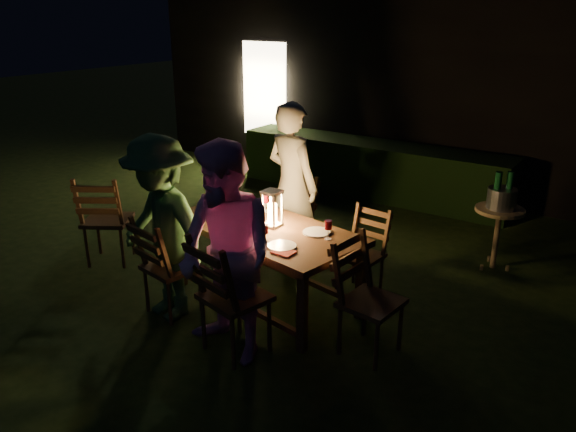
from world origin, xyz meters
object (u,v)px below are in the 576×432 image
Objects in this scene: chair_far_left at (289,237)px; person_house_side at (292,185)px; chair_near_left at (171,283)px; person_opp_left at (162,229)px; lantern at (272,210)px; bottle_bucket_a at (496,194)px; chair_near_right at (234,316)px; bottle_table at (247,206)px; side_table at (499,215)px; person_opp_right at (227,255)px; ice_bucket at (502,198)px; chair_spare at (109,235)px; chair_far_right at (360,268)px; chair_end at (368,319)px; bottle_bucket_b at (508,194)px; dining_table at (265,234)px.

chair_far_left is 0.59m from person_house_side.
person_opp_left reaches higher than chair_near_left.
lantern is (0.36, -0.80, 0.62)m from chair_far_left.
chair_near_left is 3.45m from bottle_bucket_a.
chair_near_right is 1.79m from chair_far_left.
bottle_table is 2.72m from side_table.
bottle_table is (0.35, 0.77, 0.06)m from person_opp_left.
bottle_bucket_a is at bearing 76.34° from person_opp_right.
chair_near_right is at bearing -114.98° from ice_bucket.
lantern is at bearing -1.11° from bottle_table.
lantern is 1.09× the size of bottle_bucket_a.
person_opp_left reaches higher than ice_bucket.
chair_near_left is at bearing -129.54° from side_table.
chair_near_right is 1.19m from bottle_table.
chair_spare is 2.13m from lantern.
side_table is at bearing 46.24° from bottle_table.
side_table is (0.94, 1.34, 0.34)m from chair_far_right.
chair_spare is at bearing 24.51° from chair_far_right.
lantern reaches higher than side_table.
person_opp_right is (-0.92, -0.66, 0.58)m from chair_end.
chair_far_right is 1.18m from person_house_side.
person_opp_left reaches higher than bottle_bucket_b.
bottle_bucket_a is at bearing 61.79° from dining_table.
chair_end is 2.28m from side_table.
bottle_bucket_a is at bearing -118.98° from chair_far_right.
person_opp_right is at bearing -48.14° from chair_end.
chair_far_right is 1.71m from person_opp_right.
ice_bucket is at bearing 77.75° from chair_near_right.
bottle_bucket_b is at bearing 46.07° from bottle_table.
person_house_side reaches higher than ice_bucket.
chair_far_right is 1.80m from bottle_bucket_b.
ice_bucket is 0.08m from bottle_bucket_a.
chair_end is at bearing 126.35° from chair_far_right.
bottle_bucket_a reaches higher than chair_near_left.
bottle_table is at bearing 76.29° from person_opp_left.
chair_far_left is at bearing 87.92° from person_house_side.
bottle_table is at bearing 99.83° from chair_far_left.
chair_far_left is 1.00m from chair_far_right.
chair_end is 1.95m from person_opp_left.
dining_table is 2.58m from ice_bucket.
person_opp_left is at bearing -91.54° from chair_near_left.
person_opp_right is (0.59, -1.73, 0.58)m from chair_far_left.
chair_near_left is 0.98× the size of chair_far_left.
person_opp_right is at bearing -61.24° from dining_table.
person_opp_left is 6.05× the size of bottle_table.
chair_near_right reaches higher than ice_bucket.
lantern reaches higher than dining_table.
person_opp_right is at bearing -114.76° from side_table.
side_table is (2.21, 2.67, 0.31)m from chair_near_left.
person_house_side reaches higher than chair_far_right.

